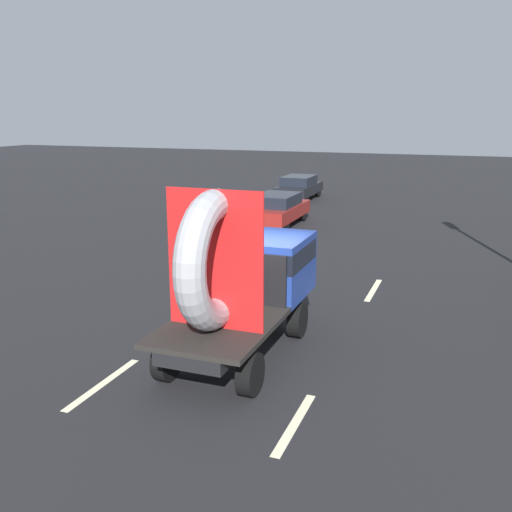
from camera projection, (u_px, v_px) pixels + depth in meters
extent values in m
plane|color=black|center=(242.00, 339.00, 12.91)|extent=(120.00, 120.00, 0.00)
cylinder|color=black|center=(229.00, 311.00, 13.54)|extent=(0.28, 0.80, 0.80)
cylinder|color=black|center=(297.00, 320.00, 12.96)|extent=(0.28, 0.80, 0.80)
cylinder|color=black|center=(167.00, 360.00, 10.86)|extent=(0.28, 0.80, 0.80)
cylinder|color=black|center=(250.00, 374.00, 10.28)|extent=(0.28, 0.80, 0.80)
cube|color=black|center=(239.00, 319.00, 11.87)|extent=(1.30, 4.78, 0.25)
cube|color=navy|center=(262.00, 265.00, 12.95)|extent=(2.00, 1.97, 1.35)
cube|color=black|center=(262.00, 253.00, 12.83)|extent=(2.02, 1.87, 0.44)
cube|color=black|center=(219.00, 327.00, 10.94)|extent=(2.00, 2.82, 0.10)
cube|color=black|center=(245.00, 278.00, 12.02)|extent=(1.80, 0.08, 1.10)
torus|color=#9E9EA3|center=(215.00, 260.00, 10.47)|extent=(0.57, 2.61, 2.61)
cube|color=red|center=(215.00, 260.00, 10.47)|extent=(1.90, 0.03, 2.61)
cylinder|color=black|center=(271.00, 212.00, 27.31)|extent=(0.23, 0.66, 0.66)
cylinder|color=black|center=(303.00, 214.00, 26.76)|extent=(0.23, 0.66, 0.66)
cylinder|color=black|center=(250.00, 222.00, 24.80)|extent=(0.23, 0.66, 0.66)
cylinder|color=black|center=(285.00, 224.00, 24.25)|extent=(0.23, 0.66, 0.66)
cube|color=maroon|center=(277.00, 211.00, 25.71)|extent=(1.85, 4.33, 0.57)
cube|color=black|center=(277.00, 200.00, 25.49)|extent=(1.67, 2.42, 0.51)
cube|color=beige|center=(103.00, 384.00, 10.78)|extent=(0.16, 2.24, 0.01)
cube|color=beige|center=(250.00, 277.00, 17.71)|extent=(0.16, 2.38, 0.01)
cube|color=beige|center=(295.00, 423.00, 9.40)|extent=(0.16, 2.05, 0.01)
cube|color=beige|center=(373.00, 290.00, 16.43)|extent=(0.16, 2.19, 0.01)
cylinder|color=black|center=(293.00, 190.00, 34.81)|extent=(0.22, 0.64, 0.64)
cylinder|color=black|center=(318.00, 192.00, 34.28)|extent=(0.22, 0.64, 0.64)
cylinder|color=black|center=(279.00, 196.00, 32.38)|extent=(0.22, 0.64, 0.64)
cylinder|color=black|center=(306.00, 198.00, 31.85)|extent=(0.22, 0.64, 0.64)
cube|color=black|center=(299.00, 189.00, 33.26)|extent=(1.79, 4.18, 0.55)
cube|color=black|center=(299.00, 180.00, 33.04)|extent=(1.61, 2.34, 0.50)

